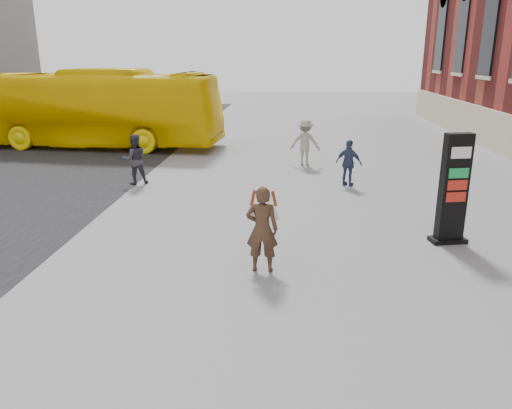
# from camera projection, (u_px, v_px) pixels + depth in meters

# --- Properties ---
(ground) EXTENTS (100.00, 100.00, 0.00)m
(ground) POSITION_uv_depth(u_px,v_px,m) (278.00, 270.00, 10.26)
(ground) COLOR #9E9EA3
(info_pylon) EXTENTS (0.89, 0.57, 2.57)m
(info_pylon) POSITION_uv_depth(u_px,v_px,m) (453.00, 189.00, 11.40)
(info_pylon) COLOR black
(info_pylon) RESTS_ON ground
(woman) EXTENTS (0.69, 0.63, 1.79)m
(woman) POSITION_uv_depth(u_px,v_px,m) (262.00, 228.00, 9.97)
(woman) COLOR #422A1B
(woman) RESTS_ON ground
(bus) EXTENTS (13.14, 4.11, 3.60)m
(bus) POSITION_uv_depth(u_px,v_px,m) (83.00, 108.00, 23.36)
(bus) COLOR #F1CC02
(bus) RESTS_ON road
(pedestrian_a) EXTENTS (1.01, 0.92, 1.69)m
(pedestrian_a) POSITION_uv_depth(u_px,v_px,m) (135.00, 159.00, 16.78)
(pedestrian_a) COLOR #333239
(pedestrian_a) RESTS_ON ground
(pedestrian_b) EXTENTS (1.24, 0.79, 1.82)m
(pedestrian_b) POSITION_uv_depth(u_px,v_px,m) (305.00, 142.00, 19.63)
(pedestrian_b) COLOR gray
(pedestrian_b) RESTS_ON ground
(pedestrian_c) EXTENTS (0.98, 0.77, 1.55)m
(pedestrian_c) POSITION_uv_depth(u_px,v_px,m) (349.00, 163.00, 16.55)
(pedestrian_c) COLOR #2F3D5A
(pedestrian_c) RESTS_ON ground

